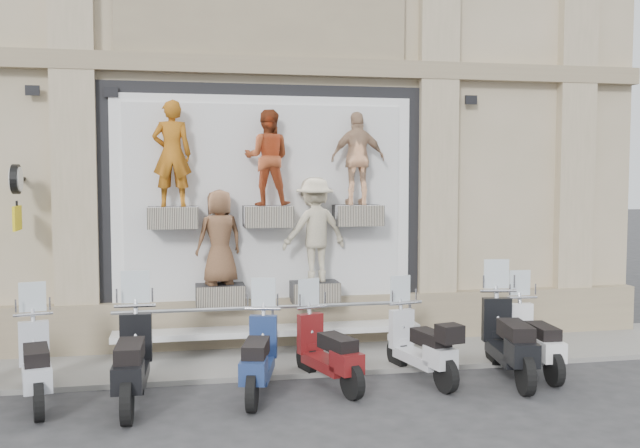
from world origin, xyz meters
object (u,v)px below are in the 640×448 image
(clock_sign_bracket, at_px, (17,189))
(scooter_c, at_px, (35,347))
(guard_rail, at_px, (273,334))
(scooter_g, at_px, (421,331))
(scooter_e, at_px, (258,340))
(scooter_f, at_px, (328,336))
(scooter_h, at_px, (509,322))
(scooter_i, at_px, (535,325))
(scooter_d, at_px, (132,342))

(clock_sign_bracket, bearing_deg, scooter_c, -73.44)
(guard_rail, xyz_separation_m, scooter_c, (-3.33, -1.46, 0.31))
(clock_sign_bracket, distance_m, scooter_g, 6.52)
(scooter_c, relative_size, scooter_e, 1.01)
(guard_rail, bearing_deg, scooter_f, -67.49)
(scooter_g, bearing_deg, scooter_h, -21.73)
(scooter_e, xyz_separation_m, scooter_h, (3.70, 0.04, 0.09))
(scooter_e, bearing_deg, clock_sign_bracket, 162.14)
(scooter_c, height_order, scooter_e, scooter_c)
(guard_rail, xyz_separation_m, scooter_i, (3.82, -1.39, 0.29))
(scooter_e, height_order, scooter_g, scooter_e)
(guard_rail, distance_m, scooter_i, 4.08)
(clock_sign_bracket, bearing_deg, scooter_e, -31.30)
(guard_rail, xyz_separation_m, scooter_d, (-2.08, -1.74, 0.38))
(scooter_g, bearing_deg, scooter_i, -12.21)
(clock_sign_bracket, distance_m, scooter_i, 8.20)
(scooter_d, bearing_deg, scooter_g, 6.15)
(scooter_d, bearing_deg, scooter_h, 2.86)
(scooter_e, distance_m, scooter_g, 2.42)
(scooter_d, relative_size, scooter_e, 1.10)
(clock_sign_bracket, height_order, scooter_i, clock_sign_bracket)
(scooter_i, bearing_deg, clock_sign_bracket, 170.61)
(scooter_c, height_order, scooter_i, scooter_c)
(scooter_c, relative_size, scooter_g, 1.05)
(scooter_f, height_order, scooter_g, scooter_f)
(scooter_c, bearing_deg, scooter_e, -16.21)
(scooter_f, bearing_deg, guard_rail, 95.32)
(scooter_i, bearing_deg, scooter_d, -172.50)
(clock_sign_bracket, distance_m, scooter_h, 7.73)
(scooter_c, height_order, scooter_f, scooter_c)
(guard_rail, bearing_deg, scooter_g, -35.25)
(guard_rail, xyz_separation_m, scooter_h, (3.29, -1.62, 0.39))
(guard_rail, bearing_deg, scooter_h, -26.17)
(guard_rail, bearing_deg, scooter_e, -104.06)
(clock_sign_bracket, xyz_separation_m, scooter_d, (1.82, -2.21, -1.96))
(scooter_d, bearing_deg, scooter_e, 4.51)
(scooter_c, distance_m, scooter_h, 6.62)
(scooter_d, bearing_deg, clock_sign_bracket, 131.04)
(scooter_h, bearing_deg, scooter_f, -174.58)
(scooter_g, bearing_deg, scooter_f, 169.07)
(scooter_c, xyz_separation_m, scooter_g, (5.32, 0.05, -0.03))
(clock_sign_bracket, bearing_deg, scooter_g, -17.67)
(scooter_c, height_order, scooter_g, scooter_c)
(guard_rail, xyz_separation_m, scooter_e, (-0.41, -1.65, 0.30))
(scooter_e, relative_size, scooter_g, 1.04)
(guard_rail, bearing_deg, scooter_i, -20.05)
(clock_sign_bracket, relative_size, scooter_d, 0.49)
(scooter_c, relative_size, scooter_h, 0.90)
(scooter_i, bearing_deg, guard_rail, 164.12)
(scooter_c, bearing_deg, scooter_f, -12.35)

